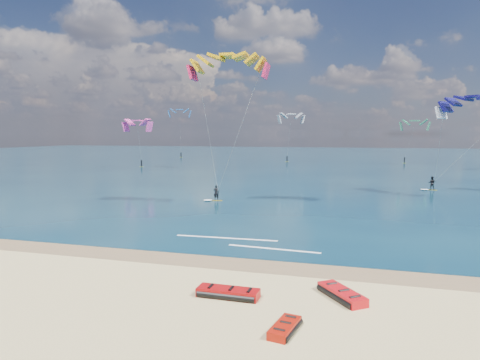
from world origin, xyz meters
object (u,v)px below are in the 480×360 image
object	(u,v)px
kitesurfer_main	(222,122)
kitesurfer_far	(454,138)
packed_kite_left	(228,297)
packed_kite_mid	(342,298)
packed_kite_right	(285,332)

from	to	relation	value
kitesurfer_main	kitesurfer_far	bearing A→B (deg)	18.46
kitesurfer_far	packed_kite_left	bearing A→B (deg)	-88.06
packed_kite_left	kitesurfer_main	size ratio (longest dim) A/B	0.19
packed_kite_mid	kitesurfer_main	world-z (taller)	kitesurfer_main
packed_kite_mid	kitesurfer_main	distance (m)	25.84
packed_kite_left	packed_kite_mid	distance (m)	4.82
packed_kite_left	packed_kite_right	bearing A→B (deg)	-40.99
kitesurfer_far	packed_kite_mid	bearing A→B (deg)	-82.13
packed_kite_left	packed_kite_right	world-z (taller)	packed_kite_left
packed_kite_left	packed_kite_mid	world-z (taller)	same
packed_kite_right	kitesurfer_far	distance (m)	42.04
packed_kite_left	kitesurfer_far	xyz separation A→B (m)	(15.65, 36.96, 6.45)
kitesurfer_far	kitesurfer_main	bearing A→B (deg)	-123.07
packed_kite_left	packed_kite_mid	size ratio (longest dim) A/B	1.05
packed_kite_left	kitesurfer_far	size ratio (longest dim) A/B	0.23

